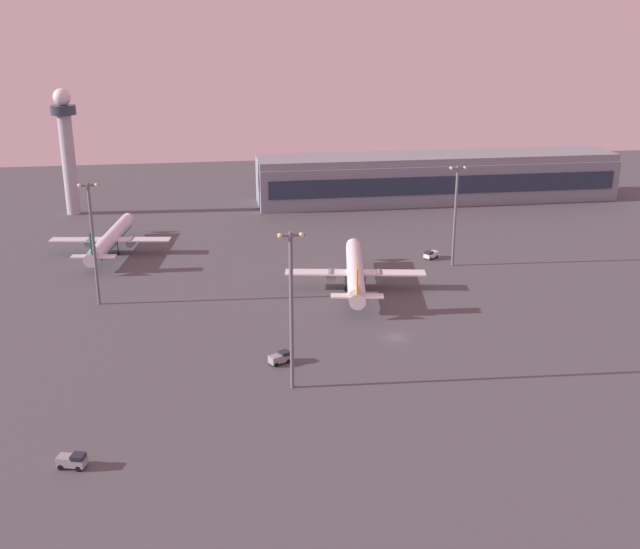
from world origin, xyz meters
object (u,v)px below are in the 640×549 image
object	(u,v)px
control_tower	(67,143)
airplane_far_stand	(355,272)
airplane_near_gate	(111,239)
baggage_tractor	(280,358)
apron_light_central	(93,237)
cargo_loader	(431,254)
maintenance_van	(72,461)
apron_light_east	(456,210)
apron_light_west	(291,302)

from	to	relation	value
control_tower	airplane_far_stand	world-z (taller)	control_tower
airplane_near_gate	baggage_tractor	distance (m)	87.55
airplane_far_stand	apron_light_central	size ratio (longest dim) A/B	1.54
cargo_loader	maintenance_van	xyz separation A→B (m)	(-80.73, -90.39, 0.00)
cargo_loader	apron_light_east	distance (m)	15.98
airplane_near_gate	apron_light_west	size ratio (longest dim) A/B	1.48
apron_light_west	baggage_tractor	bearing A→B (deg)	96.20
apron_light_east	maintenance_van	bearing A→B (deg)	-135.34
airplane_far_stand	apron_light_east	distance (m)	33.71
airplane_far_stand	airplane_near_gate	xyz separation A→B (m)	(-61.23, 38.74, -0.10)
airplane_near_gate	apron_light_east	size ratio (longest dim) A/B	1.60
control_tower	airplane_far_stand	distance (m)	118.53
control_tower	apron_light_east	distance (m)	130.22
maintenance_van	airplane_far_stand	bearing A→B (deg)	158.35
control_tower	airplane_near_gate	size ratio (longest dim) A/B	0.96
control_tower	cargo_loader	size ratio (longest dim) A/B	9.08
airplane_far_stand	baggage_tractor	bearing A→B (deg)	-109.43
airplane_near_gate	apron_light_west	xyz separation A→B (m)	(40.08, -88.54, 12.05)
control_tower	apron_light_central	xyz separation A→B (m)	(18.45, -88.65, -7.59)
baggage_tractor	apron_light_central	bearing A→B (deg)	-162.12
control_tower	apron_light_west	distance (m)	148.27
maintenance_van	apron_light_east	bearing A→B (deg)	151.47
control_tower	apron_light_west	world-z (taller)	control_tower
apron_light_east	airplane_far_stand	bearing A→B (deg)	-155.03
baggage_tractor	apron_light_east	size ratio (longest dim) A/B	0.17
apron_light_central	apron_light_west	xyz separation A→B (m)	(38.78, -47.93, 0.20)
control_tower	cargo_loader	world-z (taller)	control_tower
airplane_far_stand	cargo_loader	xyz separation A→B (m)	(24.99, 20.18, -3.03)
baggage_tractor	control_tower	bearing A→B (deg)	176.87
baggage_tractor	apron_light_west	distance (m)	18.16
cargo_loader	maintenance_van	distance (m)	121.19
airplane_near_gate	cargo_loader	world-z (taller)	airplane_near_gate
airplane_near_gate	cargo_loader	size ratio (longest dim) A/B	9.41
baggage_tractor	apron_light_east	world-z (taller)	apron_light_east
maintenance_van	apron_light_central	xyz separation A→B (m)	(-4.18, 68.34, 14.79)
apron_light_east	baggage_tractor	bearing A→B (deg)	-133.96
airplane_near_gate	apron_light_central	xyz separation A→B (m)	(1.30, -40.61, 11.85)
apron_light_east	apron_light_west	distance (m)	80.67
apron_light_central	airplane_near_gate	bearing A→B (deg)	91.84
airplane_far_stand	apron_light_west	xyz separation A→B (m)	(-21.15, -49.80, 11.95)
cargo_loader	baggage_tractor	distance (m)	76.20
apron_light_central	baggage_tractor	bearing A→B (deg)	-45.05
baggage_tractor	apron_light_central	xyz separation A→B (m)	(-37.67, 37.73, 14.79)
cargo_loader	apron_light_central	world-z (taller)	apron_light_central
apron_light_west	apron_light_east	bearing A→B (deg)	51.64
baggage_tractor	apron_light_central	world-z (taller)	apron_light_central
airplane_far_stand	cargo_loader	distance (m)	32.26
baggage_tractor	maintenance_van	world-z (taller)	same
control_tower	airplane_near_gate	bearing A→B (deg)	-70.36
control_tower	cargo_loader	xyz separation A→B (m)	(103.37, -66.60, -22.39)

